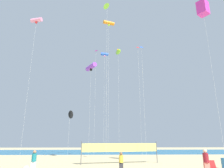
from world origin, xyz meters
The scene contains 17 objects.
ocean_band centered at (0.00, 32.58, 0.00)m, with size 120.00×20.00×0.01m, color #1E6B99.
beachgoer_maroon_shirt centered at (6.99, 1.05, 0.99)m, with size 0.42×0.42×1.85m.
beachgoer_mustard_shirt centered at (0.41, 2.48, 0.83)m, with size 0.36×0.36×1.56m.
beachgoer_teal_shirt centered at (-6.99, 2.96, 0.91)m, with size 0.39×0.39×1.71m.
folding_beach_chair centered at (8.08, 2.14, 0.47)m, with size 0.52×0.65×0.89m.
volleyball_net centered at (0.84, 8.20, 1.64)m, with size 8.73×1.79×2.40m.
kite_blue_diamond centered at (3.64, 7.46, 13.67)m, with size 0.76×0.76×14.18m.
kite_red_diamond centered at (3.96, 11.79, 15.64)m, with size 0.67×0.67×16.33m.
kite_lime_inflatable centered at (1.04, 13.06, 15.87)m, with size 0.99×1.99×16.40m.
kite_magenta_box centered at (9.63, 2.83, 16.42)m, with size 1.39×1.39×17.23m.
kite_violet_tube centered at (-3.06, 12.00, 12.89)m, with size 1.81×2.42×13.27m.
kite_magenta_diamond centered at (-2.74, 19.04, 18.23)m, with size 0.70×0.70×19.12m.
kite_blue_tube centered at (-1.12, 16.61, 17.03)m, with size 1.36×0.70×17.36m.
kite_pink_tube centered at (-11.67, 11.63, 20.29)m, with size 1.85×1.07×20.68m.
kite_lime_delta centered at (-0.81, 7.37, 19.70)m, with size 0.99×0.87×20.24m.
kite_orange_tube centered at (-0.53, 9.98, 18.98)m, with size 1.72×1.03×19.31m.
kite_black_delta centered at (-6.82, 18.07, 6.66)m, with size 0.94×1.37×7.34m.
Camera 1 is at (-1.03, -15.08, 2.51)m, focal length 31.42 mm.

